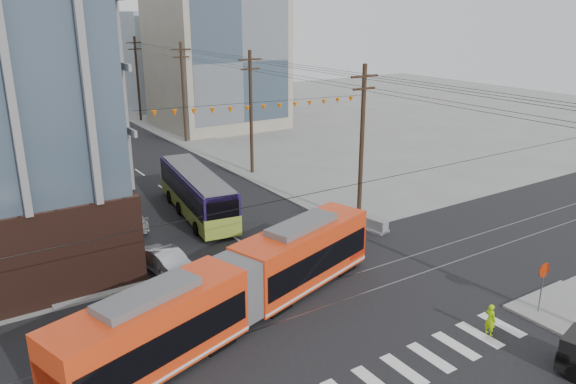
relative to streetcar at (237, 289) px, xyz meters
name	(u,v)px	position (x,y,z in m)	size (l,w,h in m)	color
ground	(371,331)	(4.83, -4.08, -1.79)	(160.00, 160.00, 0.00)	slate
bg_bldg_ne_near	(216,62)	(20.83, 43.92, 6.21)	(14.00, 14.00, 16.00)	gray
bg_bldg_ne_far	(171,58)	(22.83, 63.92, 5.21)	(16.00, 16.00, 14.00)	#8C99A5
utility_pole_far	(138,80)	(13.33, 51.92, 3.71)	(0.30, 0.30, 11.00)	black
streetcar	(237,289)	(0.00, 0.00, 0.00)	(18.60, 2.62, 3.58)	red
city_bus	(197,193)	(4.69, 14.83, -0.14)	(2.52, 11.63, 3.30)	#201446
parked_car_silver	(162,259)	(-0.93, 7.40, -1.07)	(1.53, 4.38, 1.44)	#A0A1A7
parked_car_white	(128,218)	(-0.42, 15.05, -1.09)	(1.98, 4.87, 1.41)	#B7B7B7
parked_car_grey	(109,196)	(-0.10, 20.54, -1.15)	(2.13, 4.62, 1.28)	#4A4B4D
pedestrian	(490,320)	(9.22, -7.27, -1.02)	(0.57, 0.37, 1.55)	#97DA06
stop_sign	(541,291)	(12.76, -7.42, -0.49)	(0.79, 0.79, 2.60)	#A11D00
jersey_barrier	(360,220)	(13.13, 6.55, -1.35)	(0.99, 4.39, 0.88)	slate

